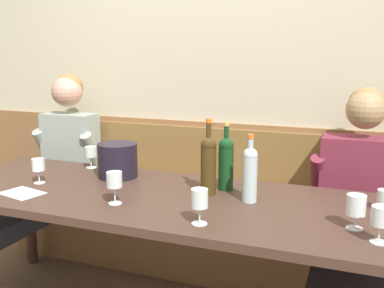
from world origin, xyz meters
name	(u,v)px	position (x,y,z in m)	size (l,w,h in m)	color
room_wall_back	(218,58)	(0.00, 1.09, 1.40)	(6.80, 0.08, 2.80)	beige
wood_wainscot_panel	(214,191)	(0.00, 1.04, 0.49)	(6.80, 0.03, 0.97)	brown
wall_bench	(204,230)	(0.00, 0.83, 0.28)	(2.75, 0.42, 0.94)	brown
dining_table	(159,208)	(0.00, 0.14, 0.66)	(2.45, 0.86, 0.73)	#452E25
person_right_seat	(39,178)	(-1.01, 0.46, 0.63)	(0.48, 1.28, 1.30)	#2F3137
person_center_left_seat	(357,222)	(0.94, 0.45, 0.61)	(0.54, 1.28, 1.25)	#30353C
ice_bucket	(118,160)	(-0.36, 0.36, 0.83)	(0.23, 0.23, 0.20)	black
wine_bottle_amber_mid	(226,161)	(0.29, 0.35, 0.88)	(0.08, 0.08, 0.36)	#133C1B
wine_bottle_green_tall	(250,172)	(0.45, 0.20, 0.88)	(0.07, 0.07, 0.33)	#AEC3C8
wine_bottle_clear_water	(208,163)	(0.23, 0.24, 0.89)	(0.08, 0.08, 0.38)	#402D12
wine_glass_mid_right	(381,217)	(1.02, -0.09, 0.84)	(0.07, 0.07, 0.14)	silver
wine_glass_center_rear	(356,207)	(0.93, 0.02, 0.83)	(0.08, 0.08, 0.14)	silver
wine_glass_center_front	(38,166)	(-0.70, 0.09, 0.83)	(0.07, 0.07, 0.14)	silver
wine_glass_mid_left	(200,199)	(0.33, -0.16, 0.84)	(0.07, 0.07, 0.15)	silver
wine_glass_right_end	(114,181)	(-0.13, -0.06, 0.84)	(0.07, 0.07, 0.16)	silver
wine_glass_by_bottle	(91,153)	(-0.62, 0.48, 0.83)	(0.07, 0.07, 0.14)	silver
water_tumbler_center	(384,200)	(1.05, 0.30, 0.78)	(0.07, 0.07, 0.10)	silver
tasting_sheet_left_guest	(22,193)	(-0.66, -0.09, 0.73)	(0.21, 0.15, 0.00)	white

